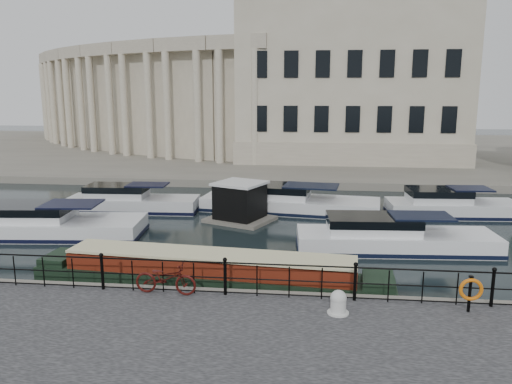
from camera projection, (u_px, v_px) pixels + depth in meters
ground_plane at (236, 284)px, 17.98m from camera, size 160.00×160.00×0.00m
far_bank at (288, 151)px, 55.92m from camera, size 120.00×42.00×0.55m
railing at (225, 275)px, 15.55m from camera, size 24.14×0.14×1.22m
civic_building at (277, 89)px, 50.51m from camera, size 53.55×31.84×16.85m
bicycle at (166, 278)px, 15.64m from camera, size 2.02×0.81×1.04m
mooring_bollard at (338, 303)px, 14.28m from camera, size 0.62×0.62×0.70m
life_ring_post at (471, 290)px, 14.26m from camera, size 0.68×0.19×1.10m
narrowboat at (210, 275)px, 17.86m from camera, size 13.04×2.84×1.48m
harbour_hut at (240, 204)px, 26.59m from camera, size 4.02×3.74×2.20m
cabin_cruisers at (254, 216)px, 26.27m from camera, size 28.46×10.39×1.99m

